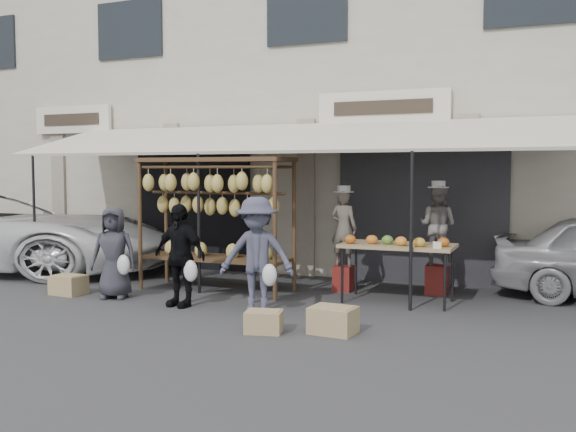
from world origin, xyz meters
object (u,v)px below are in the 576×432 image
vendor_right (438,225)px  customer_left (114,253)px  crate_near_a (264,322)px  crate_near_b (333,320)px  crate_far (69,285)px  produce_table (397,246)px  customer_mid (179,255)px  vendor_left (344,228)px  banana_rack (214,197)px  customer_right (257,255)px

vendor_right → customer_left: (-4.68, -2.27, -0.41)m
vendor_right → crate_near_a: bearing=80.1°
crate_near_b → crate_far: 4.85m
produce_table → customer_mid: customer_mid is taller
crate_near_b → crate_far: size_ratio=1.05×
vendor_right → crate_far: (-5.56, -2.31, -0.97)m
vendor_left → crate_far: size_ratio=2.44×
banana_rack → crate_near_b: bearing=-35.1°
vendor_right → banana_rack: bearing=33.3°
banana_rack → crate_far: 2.77m
customer_left → customer_mid: 1.29m
vendor_left → crate_near_a: 3.18m
vendor_right → crate_near_a: 3.83m
crate_near_b → vendor_right: bearing=75.9°
customer_mid → customer_right: size_ratio=0.93×
banana_rack → crate_far: bearing=-150.2°
banana_rack → customer_left: bearing=-136.0°
customer_right → crate_near_a: (0.59, -1.05, -0.69)m
customer_right → banana_rack: bearing=123.3°
customer_left → customer_mid: size_ratio=0.95×
crate_near_a → customer_mid: bearing=152.3°
customer_mid → crate_near_b: size_ratio=2.80×
customer_mid → crate_near_a: bearing=-21.2°
crate_far → vendor_right: bearing=22.6°
banana_rack → vendor_left: 2.22m
customer_mid → crate_far: (-2.17, 0.08, -0.61)m
banana_rack → customer_mid: size_ratio=1.70×
customer_right → crate_near_a: size_ratio=3.67×
customer_left → customer_mid: customer_mid is taller
customer_right → crate_near_b: customer_right is taller
customer_right → crate_near_a: bearing=-76.2°
customer_left → crate_near_b: 4.03m
customer_mid → customer_left: bearing=-178.9°
banana_rack → crate_near_b: 3.63m
customer_left → crate_near_a: bearing=-38.4°
vendor_left → vendor_right: bearing=-160.7°
banana_rack → customer_right: banana_rack is taller
crate_far → produce_table: bearing=15.3°
crate_near_b → crate_near_a: bearing=-160.1°
crate_far → crate_near_b: bearing=-8.8°
banana_rack → customer_mid: banana_rack is taller
crate_near_a → vendor_right: bearing=64.8°
vendor_right → customer_left: vendor_right is taller
banana_rack → crate_far: (-2.06, -1.18, -1.42)m
vendor_right → vendor_left: bearing=26.8°
vendor_left → customer_mid: (-1.89, -2.09, -0.29)m
customer_left → crate_near_a: (3.10, -1.08, -0.59)m
produce_table → vendor_left: vendor_left is taller
crate_far → vendor_left: bearing=26.4°
vendor_left → crate_far: 4.62m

